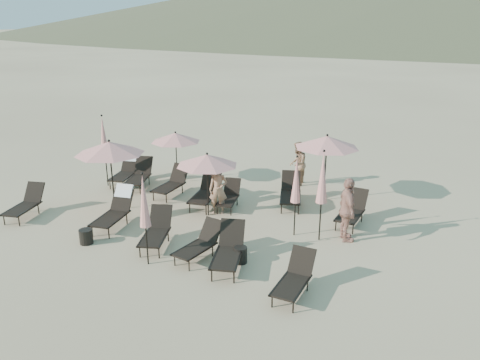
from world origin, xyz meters
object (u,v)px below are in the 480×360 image
at_px(lounger_7, 139,175).
at_px(lounger_4, 229,249).
at_px(lounger_2, 156,230).
at_px(umbrella_closed_2, 104,137).
at_px(lounger_1, 115,209).
at_px(umbrella_open_1, 207,160).
at_px(lounger_8, 172,183).
at_px(lounger_11, 352,210).
at_px(umbrella_open_2, 176,137).
at_px(side_table_1, 240,255).
at_px(side_table_0, 86,237).
at_px(beachgoer_b, 298,164).
at_px(lounger_0, 25,203).
at_px(umbrella_open_0, 109,148).
at_px(lounger_10, 291,192).
at_px(lounger_6, 126,170).
at_px(lounger_9, 229,196).
at_px(lounger_3, 200,243).
at_px(umbrella_closed_0, 144,201).
at_px(umbrella_closed_1, 323,178).
at_px(lounger_5, 294,278).
at_px(beachgoer_c, 347,210).
at_px(beachgoer_a, 218,189).
at_px(umbrella_open_3, 327,142).
at_px(lounger_12, 206,191).
at_px(umbrella_closed_3, 296,181).

bearing_deg(lounger_7, lounger_4, -53.43).
height_order(lounger_2, umbrella_closed_2, umbrella_closed_2).
xyz_separation_m(lounger_1, umbrella_open_1, (2.26, 1.92, 1.37)).
relative_size(lounger_8, lounger_11, 1.01).
bearing_deg(umbrella_closed_2, umbrella_open_1, -11.32).
xyz_separation_m(lounger_8, umbrella_open_2, (-0.59, 1.32, 1.37)).
relative_size(lounger_7, side_table_1, 4.26).
height_order(lounger_4, umbrella_open_1, umbrella_open_1).
xyz_separation_m(side_table_0, beachgoer_b, (3.94, 7.51, 0.65)).
relative_size(lounger_0, beachgoer_b, 1.02).
bearing_deg(umbrella_open_0, lounger_0, -143.49).
distance_m(lounger_1, lounger_10, 5.94).
relative_size(lounger_6, side_table_0, 4.28).
bearing_deg(lounger_9, lounger_3, -88.53).
distance_m(lounger_3, umbrella_closed_0, 1.95).
xyz_separation_m(lounger_8, umbrella_closed_1, (6.01, -1.45, 1.44)).
relative_size(umbrella_open_2, beachgoer_b, 1.20).
xyz_separation_m(lounger_5, umbrella_closed_1, (-0.24, 3.08, 1.49)).
xyz_separation_m(lounger_0, beachgoer_c, (10.00, 2.58, 0.51)).
distance_m(lounger_0, lounger_9, 6.73).
distance_m(lounger_0, lounger_10, 8.89).
relative_size(lounger_1, side_table_0, 4.38).
bearing_deg(umbrella_closed_1, side_table_0, -153.29).
distance_m(lounger_4, lounger_6, 8.06).
height_order(lounger_3, lounger_5, lounger_5).
distance_m(umbrella_closed_1, beachgoer_a, 3.86).
height_order(lounger_0, lounger_8, lounger_8).
bearing_deg(umbrella_open_1, lounger_7, 159.44).
bearing_deg(umbrella_open_3, beachgoer_b, 139.91).
relative_size(umbrella_open_3, side_table_0, 5.58).
height_order(lounger_12, beachgoer_b, beachgoer_b).
bearing_deg(beachgoer_b, umbrella_open_2, -77.93).
bearing_deg(lounger_11, umbrella_open_3, 132.27).
distance_m(lounger_10, beachgoer_a, 2.62).
xyz_separation_m(lounger_2, lounger_5, (4.40, -0.80, -0.03)).
bearing_deg(umbrella_open_0, beachgoer_a, 19.91).
bearing_deg(lounger_9, lounger_6, 159.77).
bearing_deg(lounger_0, umbrella_closed_3, 1.20).
distance_m(lounger_4, lounger_11, 4.75).
height_order(lounger_11, side_table_0, lounger_11).
relative_size(umbrella_closed_2, beachgoer_b, 1.62).
distance_m(lounger_6, beachgoer_a, 5.00).
distance_m(lounger_10, side_table_1, 4.54).
relative_size(lounger_0, umbrella_open_2, 0.85).
height_order(umbrella_open_3, side_table_0, umbrella_open_3).
height_order(lounger_3, umbrella_open_1, umbrella_open_1).
height_order(umbrella_closed_0, umbrella_closed_1, umbrella_closed_1).
xyz_separation_m(umbrella_open_1, umbrella_closed_0, (0.12, -3.60, -0.13)).
bearing_deg(umbrella_closed_0, lounger_10, 69.91).
bearing_deg(beachgoer_a, side_table_1, -73.51).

